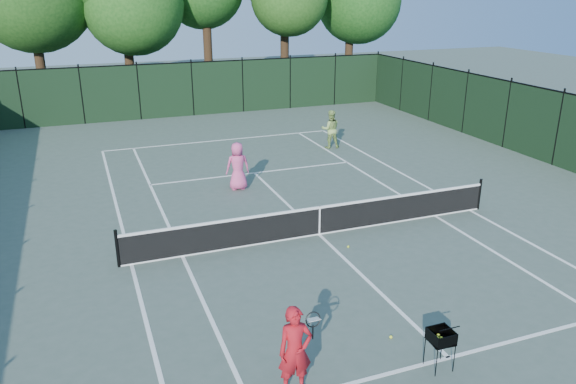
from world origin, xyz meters
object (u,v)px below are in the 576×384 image
object	(u,v)px
coach	(295,351)
player_green	(330,129)
player_pink	(238,166)
loose_ball_near_cart	(391,337)
loose_ball_midcourt	(348,247)
ball_hopper	(441,337)

from	to	relation	value
coach	player_green	distance (m)	16.83
coach	player_pink	size ratio (longest dim) A/B	0.98
coach	loose_ball_near_cart	size ratio (longest dim) A/B	25.46
loose_ball_near_cart	loose_ball_midcourt	bearing A→B (deg)	75.03
coach	loose_ball_midcourt	distance (m)	6.30
player_pink	player_green	bearing A→B (deg)	-140.25
loose_ball_midcourt	player_green	bearing A→B (deg)	67.87
player_green	ball_hopper	size ratio (longest dim) A/B	2.08
player_green	loose_ball_midcourt	xyz separation A→B (m)	(-4.03, -9.91, -0.84)
player_green	loose_ball_midcourt	distance (m)	10.73
loose_ball_near_cart	loose_ball_midcourt	world-z (taller)	same
loose_ball_midcourt	player_pink	bearing A→B (deg)	104.51
coach	ball_hopper	world-z (taller)	coach
loose_ball_midcourt	coach	bearing A→B (deg)	-125.62
loose_ball_near_cart	loose_ball_midcourt	size ratio (longest dim) A/B	1.00
player_pink	ball_hopper	size ratio (longest dim) A/B	2.09
player_green	ball_hopper	xyz separation A→B (m)	(-4.82, -15.36, -0.17)
player_pink	player_green	xyz separation A→B (m)	(5.56, 3.98, -0.00)
player_green	coach	bearing A→B (deg)	77.51
player_pink	loose_ball_midcourt	distance (m)	6.18
ball_hopper	loose_ball_near_cart	distance (m)	1.40
coach	loose_ball_midcourt	size ratio (longest dim) A/B	25.46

